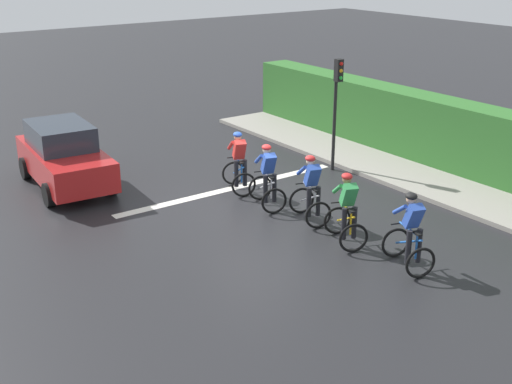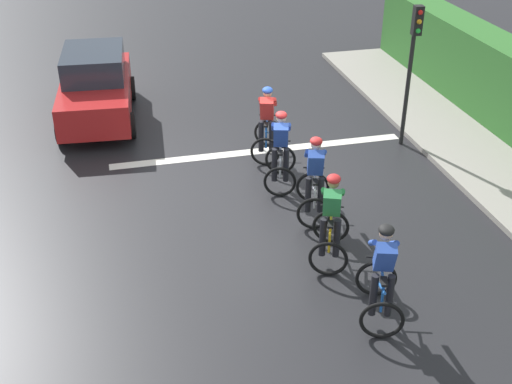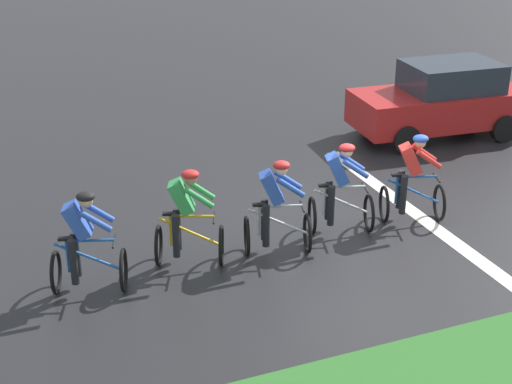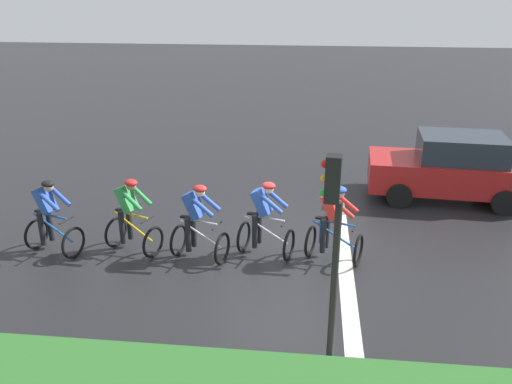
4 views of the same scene
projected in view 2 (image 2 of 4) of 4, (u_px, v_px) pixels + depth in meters
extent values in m
plane|color=black|center=(274.00, 177.00, 14.34)|extent=(80.00, 80.00, 0.00)
cube|color=silver|center=(259.00, 151.00, 15.44)|extent=(7.00, 0.30, 0.01)
torus|color=black|center=(376.00, 279.00, 10.63)|extent=(0.67, 0.27, 0.68)
torus|color=black|center=(382.00, 320.00, 9.75)|extent=(0.67, 0.27, 0.68)
cylinder|color=#1E59B2|center=(380.00, 286.00, 10.06)|extent=(0.35, 0.95, 0.51)
cylinder|color=#1E59B2|center=(382.00, 297.00, 9.79)|extent=(0.04, 0.04, 0.55)
cylinder|color=#1E59B2|center=(382.00, 270.00, 9.97)|extent=(0.26, 0.69, 0.04)
cube|color=black|center=(384.00, 282.00, 9.64)|extent=(0.16, 0.24, 0.04)
cylinder|color=black|center=(380.00, 257.00, 10.29)|extent=(0.41, 0.16, 0.03)
cube|color=#2D51B7|center=(385.00, 257.00, 9.67)|extent=(0.41, 0.48, 0.57)
sphere|color=tan|center=(386.00, 234.00, 9.64)|extent=(0.20, 0.20, 0.20)
ellipsoid|color=black|center=(386.00, 230.00, 9.61)|extent=(0.31, 0.34, 0.14)
cylinder|color=black|center=(373.00, 295.00, 9.90)|extent=(0.12, 0.12, 0.74)
cylinder|color=black|center=(389.00, 296.00, 9.89)|extent=(0.12, 0.12, 0.74)
cylinder|color=#2D51B7|center=(373.00, 243.00, 9.90)|extent=(0.23, 0.48, 0.37)
cylinder|color=#2D51B7|center=(394.00, 244.00, 9.88)|extent=(0.23, 0.48, 0.37)
torus|color=black|center=(331.00, 227.00, 11.98)|extent=(0.65, 0.31, 0.68)
torus|color=black|center=(328.00, 259.00, 11.10)|extent=(0.65, 0.31, 0.68)
cylinder|color=gold|center=(330.00, 230.00, 11.42)|extent=(0.41, 0.93, 0.51)
cylinder|color=gold|center=(330.00, 239.00, 11.14)|extent=(0.04, 0.04, 0.55)
cylinder|color=gold|center=(331.00, 215.00, 11.32)|extent=(0.31, 0.68, 0.04)
cube|color=black|center=(331.00, 224.00, 10.99)|extent=(0.17, 0.24, 0.04)
cylinder|color=black|center=(332.00, 206.00, 11.64)|extent=(0.40, 0.19, 0.03)
cube|color=green|center=(332.00, 203.00, 11.02)|extent=(0.43, 0.49, 0.57)
sphere|color=#9E7051|center=(334.00, 183.00, 11.00)|extent=(0.20, 0.20, 0.20)
ellipsoid|color=red|center=(334.00, 179.00, 10.96)|extent=(0.33, 0.35, 0.14)
cylinder|color=black|center=(323.00, 237.00, 11.27)|extent=(0.12, 0.12, 0.74)
cylinder|color=black|center=(337.00, 238.00, 11.24)|extent=(0.12, 0.12, 0.74)
cylinder|color=green|center=(324.00, 191.00, 11.26)|extent=(0.26, 0.48, 0.37)
cylinder|color=green|center=(342.00, 192.00, 11.22)|extent=(0.26, 0.48, 0.37)
torus|color=black|center=(313.00, 187.00, 13.26)|extent=(0.67, 0.25, 0.68)
torus|color=black|center=(314.00, 214.00, 12.37)|extent=(0.67, 0.25, 0.68)
cylinder|color=silver|center=(314.00, 189.00, 12.69)|extent=(0.32, 0.96, 0.51)
cylinder|color=silver|center=(315.00, 196.00, 12.41)|extent=(0.04, 0.04, 0.55)
cylinder|color=silver|center=(315.00, 175.00, 12.60)|extent=(0.24, 0.70, 0.04)
cube|color=black|center=(315.00, 182.00, 12.27)|extent=(0.16, 0.24, 0.04)
cylinder|color=black|center=(314.00, 168.00, 12.92)|extent=(0.41, 0.15, 0.03)
cube|color=#2D51B7|center=(316.00, 163.00, 12.29)|extent=(0.40, 0.48, 0.57)
sphere|color=beige|center=(316.00, 145.00, 12.27)|extent=(0.20, 0.20, 0.20)
ellipsoid|color=red|center=(316.00, 141.00, 12.23)|extent=(0.31, 0.34, 0.14)
cylinder|color=black|center=(308.00, 195.00, 12.53)|extent=(0.12, 0.12, 0.74)
cylinder|color=black|center=(321.00, 195.00, 12.52)|extent=(0.12, 0.12, 0.74)
cylinder|color=#2D51B7|center=(307.00, 153.00, 12.52)|extent=(0.22, 0.48, 0.37)
cylinder|color=#2D51B7|center=(324.00, 154.00, 12.51)|extent=(0.22, 0.48, 0.37)
torus|color=black|center=(280.00, 159.00, 14.33)|extent=(0.67, 0.25, 0.68)
torus|color=black|center=(280.00, 182.00, 13.45)|extent=(0.67, 0.25, 0.68)
cylinder|color=silver|center=(280.00, 160.00, 13.76)|extent=(0.32, 0.96, 0.51)
cylinder|color=silver|center=(280.00, 165.00, 13.49)|extent=(0.04, 0.04, 0.55)
cylinder|color=silver|center=(281.00, 147.00, 13.67)|extent=(0.24, 0.70, 0.04)
cube|color=black|center=(281.00, 153.00, 13.34)|extent=(0.16, 0.24, 0.04)
cylinder|color=black|center=(281.00, 141.00, 13.99)|extent=(0.41, 0.15, 0.03)
cube|color=#2D51B7|center=(281.00, 135.00, 13.36)|extent=(0.40, 0.48, 0.57)
sphere|color=beige|center=(281.00, 118.00, 13.34)|extent=(0.20, 0.20, 0.20)
ellipsoid|color=red|center=(281.00, 115.00, 13.31)|extent=(0.31, 0.34, 0.14)
cylinder|color=black|center=(275.00, 165.00, 13.60)|extent=(0.12, 0.12, 0.74)
cylinder|color=black|center=(286.00, 165.00, 13.59)|extent=(0.12, 0.12, 0.74)
cylinder|color=#2D51B7|center=(273.00, 127.00, 13.59)|extent=(0.22, 0.48, 0.37)
cylinder|color=#2D51B7|center=(289.00, 127.00, 13.58)|extent=(0.22, 0.48, 0.37)
torus|color=black|center=(268.00, 133.00, 15.54)|extent=(0.66, 0.27, 0.68)
torus|color=black|center=(265.00, 152.00, 14.66)|extent=(0.66, 0.27, 0.68)
cylinder|color=#1E59B2|center=(267.00, 132.00, 14.97)|extent=(0.35, 0.95, 0.51)
cylinder|color=#1E59B2|center=(266.00, 137.00, 14.69)|extent=(0.04, 0.04, 0.55)
cylinder|color=#1E59B2|center=(267.00, 120.00, 14.88)|extent=(0.27, 0.69, 0.04)
cube|color=black|center=(266.00, 125.00, 14.55)|extent=(0.16, 0.24, 0.04)
cylinder|color=black|center=(268.00, 115.00, 15.20)|extent=(0.41, 0.16, 0.03)
cube|color=red|center=(267.00, 109.00, 14.57)|extent=(0.41, 0.48, 0.57)
sphere|color=tan|center=(267.00, 93.00, 14.55)|extent=(0.20, 0.20, 0.20)
ellipsoid|color=#264CB2|center=(268.00, 90.00, 14.52)|extent=(0.32, 0.34, 0.14)
cylinder|color=black|center=(261.00, 136.00, 14.81)|extent=(0.12, 0.12, 0.74)
cylinder|color=black|center=(272.00, 137.00, 14.80)|extent=(0.12, 0.12, 0.74)
cylinder|color=red|center=(261.00, 101.00, 14.80)|extent=(0.24, 0.48, 0.37)
cylinder|color=red|center=(275.00, 102.00, 14.78)|extent=(0.24, 0.48, 0.37)
cube|color=#B21E1E|center=(97.00, 94.00, 16.75)|extent=(2.00, 4.21, 0.80)
cube|color=#262D38|center=(94.00, 63.00, 16.60)|extent=(1.65, 2.24, 0.66)
cylinder|color=black|center=(131.00, 125.00, 15.97)|extent=(0.27, 0.65, 0.64)
cylinder|color=black|center=(61.00, 130.00, 15.73)|extent=(0.27, 0.65, 0.64)
cylinder|color=black|center=(131.00, 88.00, 18.14)|extent=(0.27, 0.65, 0.64)
cylinder|color=black|center=(69.00, 92.00, 17.91)|extent=(0.27, 0.65, 0.64)
cube|color=#EAEACC|center=(115.00, 120.00, 15.05)|extent=(0.29, 0.10, 0.16)
cube|color=#EAEACC|center=(69.00, 123.00, 14.91)|extent=(0.29, 0.10, 0.16)
cylinder|color=black|center=(407.00, 91.00, 15.13)|extent=(0.10, 0.10, 2.70)
cube|color=black|center=(417.00, 20.00, 14.21)|extent=(0.22, 0.22, 0.64)
sphere|color=red|center=(420.00, 12.00, 14.02)|extent=(0.11, 0.11, 0.11)
sphere|color=orange|center=(419.00, 22.00, 14.12)|extent=(0.11, 0.11, 0.11)
sphere|color=green|center=(418.00, 31.00, 14.22)|extent=(0.11, 0.11, 0.11)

